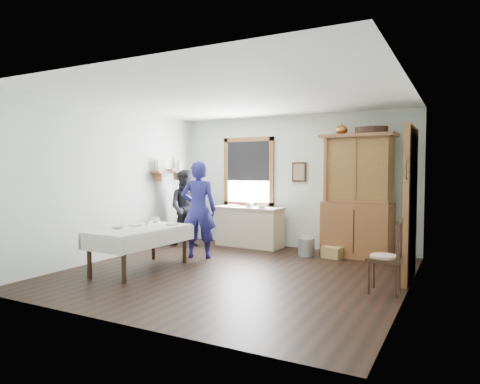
{
  "coord_description": "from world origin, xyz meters",
  "views": [
    {
      "loc": [
        3.13,
        -5.77,
        1.6
      ],
      "look_at": [
        -0.07,
        0.3,
        1.24
      ],
      "focal_mm": 32.0,
      "sensor_mm": 36.0,
      "label": 1
    }
  ],
  "objects_px": {
    "dining_table": "(140,249)",
    "spindle_chair": "(385,256)",
    "woman_blue": "(199,213)",
    "pail": "(306,247)",
    "china_hutch": "(358,196)",
    "figure_dark": "(187,211)",
    "work_counter": "(249,227)",
    "wicker_basket": "(333,252)"
  },
  "relations": [
    {
      "from": "china_hutch",
      "to": "pail",
      "type": "distance_m",
      "value": 1.33
    },
    {
      "from": "work_counter",
      "to": "pail",
      "type": "bearing_deg",
      "value": -11.24
    },
    {
      "from": "china_hutch",
      "to": "spindle_chair",
      "type": "distance_m",
      "value": 2.4
    },
    {
      "from": "spindle_chair",
      "to": "figure_dark",
      "type": "relative_size",
      "value": 0.66
    },
    {
      "from": "dining_table",
      "to": "woman_blue",
      "type": "height_order",
      "value": "woman_blue"
    },
    {
      "from": "spindle_chair",
      "to": "pail",
      "type": "height_order",
      "value": "spindle_chair"
    },
    {
      "from": "dining_table",
      "to": "spindle_chair",
      "type": "xyz_separation_m",
      "value": [
        3.66,
        0.49,
        0.15
      ]
    },
    {
      "from": "china_hutch",
      "to": "woman_blue",
      "type": "distance_m",
      "value": 2.91
    },
    {
      "from": "work_counter",
      "to": "spindle_chair",
      "type": "relative_size",
      "value": 1.48
    },
    {
      "from": "work_counter",
      "to": "spindle_chair",
      "type": "xyz_separation_m",
      "value": [
        3.06,
        -2.19,
        0.07
      ]
    },
    {
      "from": "figure_dark",
      "to": "dining_table",
      "type": "bearing_deg",
      "value": -102.57
    },
    {
      "from": "wicker_basket",
      "to": "woman_blue",
      "type": "relative_size",
      "value": 0.21
    },
    {
      "from": "wicker_basket",
      "to": "figure_dark",
      "type": "bearing_deg",
      "value": -175.7
    },
    {
      "from": "work_counter",
      "to": "dining_table",
      "type": "xyz_separation_m",
      "value": [
        -0.6,
        -2.68,
        -0.08
      ]
    },
    {
      "from": "china_hutch",
      "to": "woman_blue",
      "type": "bearing_deg",
      "value": -145.98
    },
    {
      "from": "work_counter",
      "to": "china_hutch",
      "type": "xyz_separation_m",
      "value": [
        2.23,
        -0.04,
        0.71
      ]
    },
    {
      "from": "dining_table",
      "to": "pail",
      "type": "distance_m",
      "value": 3.04
    },
    {
      "from": "pail",
      "to": "woman_blue",
      "type": "height_order",
      "value": "woman_blue"
    },
    {
      "from": "work_counter",
      "to": "pail",
      "type": "xyz_separation_m",
      "value": [
        1.38,
        -0.38,
        -0.25
      ]
    },
    {
      "from": "work_counter",
      "to": "dining_table",
      "type": "distance_m",
      "value": 2.75
    },
    {
      "from": "dining_table",
      "to": "wicker_basket",
      "type": "xyz_separation_m",
      "value": [
        2.47,
        2.33,
        -0.23
      ]
    },
    {
      "from": "work_counter",
      "to": "wicker_basket",
      "type": "xyz_separation_m",
      "value": [
        1.87,
        -0.35,
        -0.31
      ]
    },
    {
      "from": "dining_table",
      "to": "china_hutch",
      "type": "bearing_deg",
      "value": 43.04
    },
    {
      "from": "dining_table",
      "to": "figure_dark",
      "type": "distance_m",
      "value": 2.21
    },
    {
      "from": "china_hutch",
      "to": "pail",
      "type": "bearing_deg",
      "value": -153.34
    },
    {
      "from": "woman_blue",
      "to": "figure_dark",
      "type": "distance_m",
      "value": 1.23
    },
    {
      "from": "pail",
      "to": "figure_dark",
      "type": "xyz_separation_m",
      "value": [
        -2.53,
        -0.2,
        0.57
      ]
    },
    {
      "from": "work_counter",
      "to": "wicker_basket",
      "type": "bearing_deg",
      "value": -6.43
    },
    {
      "from": "pail",
      "to": "wicker_basket",
      "type": "height_order",
      "value": "pail"
    },
    {
      "from": "dining_table",
      "to": "woman_blue",
      "type": "distance_m",
      "value": 1.35
    },
    {
      "from": "china_hutch",
      "to": "woman_blue",
      "type": "xyz_separation_m",
      "value": [
        -2.52,
        -1.42,
        -0.31
      ]
    },
    {
      "from": "pail",
      "to": "wicker_basket",
      "type": "bearing_deg",
      "value": 3.44
    },
    {
      "from": "wicker_basket",
      "to": "figure_dark",
      "type": "height_order",
      "value": "figure_dark"
    },
    {
      "from": "dining_table",
      "to": "spindle_chair",
      "type": "bearing_deg",
      "value": 7.57
    },
    {
      "from": "figure_dark",
      "to": "pail",
      "type": "bearing_deg",
      "value": -22.92
    },
    {
      "from": "dining_table",
      "to": "work_counter",
      "type": "bearing_deg",
      "value": 77.36
    },
    {
      "from": "china_hutch",
      "to": "spindle_chair",
      "type": "relative_size",
      "value": 2.3
    },
    {
      "from": "work_counter",
      "to": "wicker_basket",
      "type": "relative_size",
      "value": 4.15
    },
    {
      "from": "wicker_basket",
      "to": "woman_blue",
      "type": "distance_m",
      "value": 2.53
    },
    {
      "from": "china_hutch",
      "to": "woman_blue",
      "type": "height_order",
      "value": "china_hutch"
    },
    {
      "from": "spindle_chair",
      "to": "china_hutch",
      "type": "bearing_deg",
      "value": 113.19
    },
    {
      "from": "spindle_chair",
      "to": "pail",
      "type": "relative_size",
      "value": 2.96
    }
  ]
}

